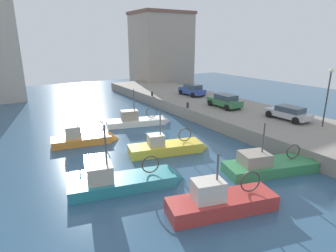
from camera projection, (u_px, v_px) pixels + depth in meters
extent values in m
plane|color=#335675|center=(155.00, 149.00, 22.12)|extent=(80.00, 80.00, 0.00)
cube|color=gray|center=(257.00, 120.00, 27.71)|extent=(9.00, 56.00, 1.20)
cube|color=gold|center=(166.00, 153.00, 21.31)|extent=(5.73, 2.89, 1.41)
cone|color=gold|center=(203.00, 148.00, 22.24)|extent=(1.22, 1.67, 1.50)
cube|color=#896B4C|center=(166.00, 145.00, 21.13)|extent=(5.49, 2.71, 0.08)
cube|color=#B7AD99|center=(156.00, 140.00, 20.77)|extent=(1.35, 1.27, 0.85)
cylinder|color=#4C4C51|center=(160.00, 128.00, 20.62)|extent=(0.10, 0.10, 2.66)
torus|color=#3F3833|center=(185.00, 135.00, 21.40)|extent=(1.05, 0.32, 1.06)
sphere|color=white|center=(141.00, 148.00, 21.59)|extent=(0.32, 0.32, 0.32)
cube|color=white|center=(136.00, 125.00, 28.36)|extent=(6.02, 3.11, 1.14)
cone|color=white|center=(167.00, 122.00, 29.30)|extent=(1.26, 1.77, 1.60)
cube|color=#896B4C|center=(136.00, 120.00, 28.21)|extent=(5.76, 2.92, 0.08)
cube|color=gray|center=(129.00, 115.00, 27.87)|extent=(1.86, 1.42, 0.98)
cylinder|color=#4C4C51|center=(134.00, 105.00, 27.72)|extent=(0.10, 0.10, 3.11)
torus|color=#3F3833|center=(152.00, 112.00, 28.49)|extent=(1.10, 0.34, 1.11)
sphere|color=white|center=(118.00, 122.00, 28.70)|extent=(0.32, 0.32, 0.32)
cube|color=#388951|center=(269.00, 171.00, 18.27)|extent=(6.27, 3.58, 1.33)
cone|color=#388951|center=(312.00, 166.00, 19.12)|extent=(1.37, 1.99, 1.81)
cube|color=#9E7A51|center=(270.00, 163.00, 18.09)|extent=(6.00, 3.36, 0.08)
cube|color=gray|center=(254.00, 159.00, 17.66)|extent=(2.05, 1.89, 0.80)
cylinder|color=#4C4C51|center=(263.00, 144.00, 17.52)|extent=(0.10, 0.10, 2.73)
torus|color=#3F3833|center=(293.00, 152.00, 18.34)|extent=(0.99, 0.36, 1.01)
sphere|color=white|center=(236.00, 165.00, 18.77)|extent=(0.32, 0.32, 0.32)
cube|color=#BC3833|center=(221.00, 211.00, 14.05)|extent=(5.72, 2.95, 1.57)
cone|color=#BC3833|center=(274.00, 201.00, 14.93)|extent=(1.24, 1.66, 1.48)
cube|color=#9E7A51|center=(222.00, 198.00, 13.84)|extent=(5.48, 2.77, 0.08)
cube|color=beige|center=(208.00, 191.00, 13.46)|extent=(1.70, 1.42, 1.05)
cylinder|color=#4C4C51|center=(217.00, 177.00, 13.40)|extent=(0.10, 0.10, 2.41)
torus|color=#3F3833|center=(250.00, 182.00, 14.08)|extent=(1.12, 0.36, 1.13)
sphere|color=white|center=(184.00, 203.00, 14.34)|extent=(0.32, 0.32, 0.32)
cube|color=orange|center=(82.00, 144.00, 23.22)|extent=(4.86, 2.54, 1.19)
cone|color=orange|center=(114.00, 139.00, 24.17)|extent=(1.16, 1.73, 1.60)
cube|color=#B2A893|center=(81.00, 137.00, 23.06)|extent=(4.66, 2.37, 0.08)
cube|color=#B7AD99|center=(73.00, 132.00, 22.69)|extent=(1.38, 1.36, 1.02)
cylinder|color=#4C4C51|center=(77.00, 121.00, 22.57)|extent=(0.10, 0.10, 2.85)
torus|color=#3F3833|center=(97.00, 127.00, 23.31)|extent=(1.22, 0.29, 1.22)
sphere|color=white|center=(63.00, 140.00, 23.54)|extent=(0.32, 0.32, 0.32)
cube|color=teal|center=(123.00, 188.00, 16.22)|extent=(6.24, 3.10, 1.31)
cone|color=teal|center=(177.00, 179.00, 17.26)|extent=(1.24, 1.82, 1.66)
cube|color=#B2A893|center=(122.00, 179.00, 16.05)|extent=(5.97, 2.91, 0.08)
cube|color=#B7AD99|center=(100.00, 173.00, 15.51)|extent=(1.61, 1.57, 1.02)
cylinder|color=#4C4C51|center=(106.00, 154.00, 15.31)|extent=(0.10, 0.10, 3.33)
torus|color=#3F3833|center=(150.00, 164.00, 16.38)|extent=(1.07, 0.31, 1.08)
sphere|color=white|center=(89.00, 182.00, 16.52)|extent=(0.32, 0.32, 0.32)
cube|color=#B7B7BC|center=(288.00, 114.00, 25.69)|extent=(1.76, 4.10, 0.50)
cube|color=#384756|center=(290.00, 109.00, 25.38)|extent=(1.52, 2.31, 0.48)
cylinder|color=black|center=(269.00, 114.00, 26.42)|extent=(0.24, 0.65, 0.64)
cylinder|color=black|center=(280.00, 112.00, 27.29)|extent=(0.24, 0.65, 0.64)
cylinder|color=black|center=(296.00, 121.00, 24.21)|extent=(0.24, 0.65, 0.64)
cylinder|color=black|center=(307.00, 118.00, 25.07)|extent=(0.24, 0.65, 0.64)
cube|color=#334C9E|center=(192.00, 91.00, 36.98)|extent=(1.80, 3.89, 0.64)
cube|color=#384756|center=(193.00, 87.00, 36.65)|extent=(1.54, 2.19, 0.55)
cylinder|color=black|center=(181.00, 92.00, 37.66)|extent=(0.24, 0.65, 0.64)
cylinder|color=black|center=(191.00, 91.00, 38.54)|extent=(0.24, 0.65, 0.64)
cylinder|color=black|center=(193.00, 95.00, 35.57)|extent=(0.24, 0.65, 0.64)
cylinder|color=black|center=(203.00, 94.00, 36.45)|extent=(0.24, 0.65, 0.64)
cube|color=#387547|center=(224.00, 102.00, 30.38)|extent=(1.80, 4.07, 0.65)
cube|color=#384756|center=(226.00, 97.00, 30.05)|extent=(1.55, 2.29, 0.51)
cylinder|color=black|center=(210.00, 103.00, 31.19)|extent=(0.24, 0.65, 0.64)
cylinder|color=black|center=(222.00, 101.00, 32.00)|extent=(0.24, 0.65, 0.64)
cylinder|color=black|center=(227.00, 108.00, 28.92)|extent=(0.24, 0.65, 0.64)
cylinder|color=black|center=(239.00, 106.00, 29.73)|extent=(0.24, 0.65, 0.64)
cylinder|color=#2D2D33|center=(188.00, 105.00, 30.26)|extent=(0.28, 0.28, 0.55)
cylinder|color=#2D2D33|center=(152.00, 94.00, 36.78)|extent=(0.28, 0.28, 0.55)
cylinder|color=#38383D|center=(327.00, 100.00, 23.06)|extent=(0.12, 0.12, 4.50)
sphere|color=#F2EACC|center=(332.00, 71.00, 22.36)|extent=(0.36, 0.36, 0.36)
cube|color=#A39384|center=(161.00, 51.00, 51.79)|extent=(9.49, 7.92, 12.53)
cube|color=brown|center=(161.00, 13.00, 49.89)|extent=(9.87, 8.24, 0.50)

